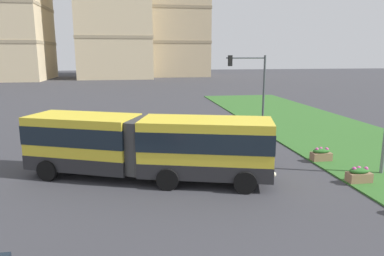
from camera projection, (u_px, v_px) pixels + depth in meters
name	position (u px, v px, depth m)	size (l,w,h in m)	color
articulated_bus	(147.00, 145.00, 17.02)	(11.92, 6.25, 3.00)	yellow
car_navy_sedan	(88.00, 127.00, 25.89)	(4.57, 2.41, 1.58)	#19234C
flower_planter_3	(359.00, 175.00, 16.59)	(1.10, 0.56, 0.74)	#937051
flower_planter_4	(321.00, 154.00, 19.95)	(1.10, 0.56, 0.74)	#937051
traffic_light_far_right	(252.00, 80.00, 27.09)	(3.10, 0.28, 5.83)	#474C51
apartment_tower_westcentre	(115.00, 1.00, 87.19)	(17.56, 19.31, 37.20)	beige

